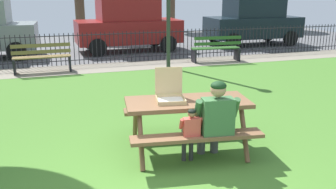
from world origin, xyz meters
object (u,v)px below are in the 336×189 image
at_px(park_bench_center, 42,58).
at_px(adult_at_table, 215,118).
at_px(park_bench_right, 216,49).
at_px(pizza_box_open, 170,93).
at_px(child_at_table, 190,131).
at_px(parked_car_right, 253,21).
at_px(parked_car_center, 128,25).
at_px(picnic_table_foreground, 187,112).

bearing_deg(park_bench_center, adult_at_table, -71.22).
bearing_deg(park_bench_right, pizza_box_open, -120.26).
height_order(child_at_table, parked_car_right, parked_car_right).
relative_size(park_bench_right, parked_car_center, 0.41).
bearing_deg(parked_car_right, parked_car_center, 180.00).
distance_m(pizza_box_open, child_at_table, 0.73).
bearing_deg(child_at_table, picnic_table_foreground, 73.85).
bearing_deg(adult_at_table, parked_car_right, 57.60).
distance_m(adult_at_table, park_bench_center, 7.17).
bearing_deg(parked_car_right, adult_at_table, -122.40).
xyz_separation_m(adult_at_table, park_bench_center, (-2.31, 6.79, -0.24)).
bearing_deg(park_bench_center, parked_car_right, 19.43).
xyz_separation_m(parked_car_center, parked_car_right, (5.37, -0.00, 0.00)).
xyz_separation_m(park_bench_center, parked_car_center, (3.15, 3.01, 0.59)).
xyz_separation_m(adult_at_table, parked_car_center, (0.85, 9.79, 0.35)).
xyz_separation_m(picnic_table_foreground, pizza_box_open, (-0.24, 0.11, 0.28)).
relative_size(adult_at_table, child_at_table, 1.43).
relative_size(child_at_table, park_bench_center, 0.52).
relative_size(park_bench_right, parked_car_right, 0.42).
relative_size(picnic_table_foreground, pizza_box_open, 4.05).
bearing_deg(pizza_box_open, adult_at_table, -55.40).
height_order(adult_at_table, parked_car_right, parked_car_right).
bearing_deg(picnic_table_foreground, park_bench_right, 61.84).
distance_m(adult_at_table, child_at_table, 0.38).
distance_m(pizza_box_open, parked_car_right, 11.32).
height_order(picnic_table_foreground, park_bench_right, park_bench_right).
bearing_deg(adult_at_table, child_at_table, 177.28).
height_order(child_at_table, parked_car_center, parked_car_center).
bearing_deg(parked_car_center, picnic_table_foreground, -96.47).
xyz_separation_m(park_bench_center, parked_car_right, (8.52, 3.01, 0.59)).
bearing_deg(picnic_table_foreground, parked_car_center, 83.53).
distance_m(park_bench_center, parked_car_right, 9.06).
relative_size(pizza_box_open, park_bench_center, 0.30).
bearing_deg(pizza_box_open, park_bench_center, 106.89).
bearing_deg(child_at_table, parked_car_right, 56.11).
distance_m(adult_at_table, park_bench_right, 7.48).
bearing_deg(parked_car_right, picnic_table_foreground, -124.73).
relative_size(park_bench_center, parked_car_center, 0.41).
height_order(parked_car_center, parked_car_right, same).
xyz_separation_m(picnic_table_foreground, child_at_table, (-0.15, -0.52, -0.09)).
relative_size(adult_at_table, park_bench_center, 0.74).
height_order(adult_at_table, parked_car_center, parked_car_center).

